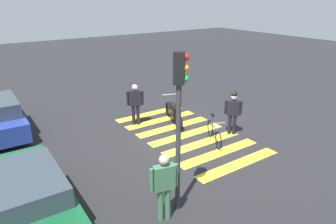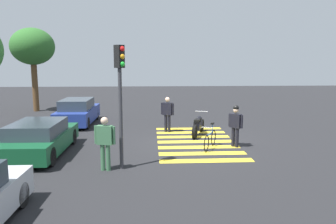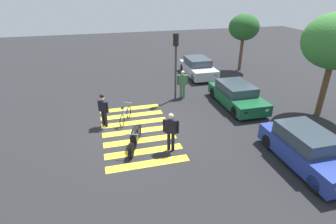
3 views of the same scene
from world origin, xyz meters
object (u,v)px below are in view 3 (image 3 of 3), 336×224
at_px(police_motorcycle, 135,137).
at_px(car_green_compact, 237,95).
at_px(officer_by_motorcycle, 103,108).
at_px(officer_on_foot, 171,130).
at_px(leaning_bicycle, 125,116).
at_px(car_blue_hatchback, 307,149).
at_px(car_silver_sedan, 198,68).
at_px(traffic_light_pole, 176,56).
at_px(pedestrian_bystander, 183,82).

relative_size(police_motorcycle, car_green_compact, 0.50).
bearing_deg(officer_by_motorcycle, officer_on_foot, 41.71).
distance_m(officer_by_motorcycle, car_green_compact, 7.57).
xyz_separation_m(officer_by_motorcycle, car_green_compact, (-0.68, 7.53, -0.37)).
height_order(leaning_bicycle, car_blue_hatchback, car_blue_hatchback).
relative_size(police_motorcycle, car_silver_sedan, 0.53).
xyz_separation_m(officer_on_foot, car_blue_hatchback, (2.27, 4.80, -0.32)).
bearing_deg(car_blue_hatchback, car_silver_sedan, -179.90).
height_order(car_silver_sedan, car_blue_hatchback, car_blue_hatchback).
distance_m(police_motorcycle, car_silver_sedan, 10.73).
bearing_deg(officer_by_motorcycle, traffic_light_pole, 119.48).
height_order(pedestrian_bystander, car_silver_sedan, pedestrian_bystander).
bearing_deg(officer_by_motorcycle, car_green_compact, 95.14).
relative_size(car_blue_hatchback, traffic_light_pole, 1.04).
bearing_deg(car_green_compact, car_blue_hatchback, -1.40).
bearing_deg(traffic_light_pole, car_silver_sedan, 143.55).
bearing_deg(officer_by_motorcycle, police_motorcycle, 27.99).
relative_size(car_green_compact, car_blue_hatchback, 1.05).
bearing_deg(car_blue_hatchback, leaning_bicycle, -129.94).
xyz_separation_m(leaning_bicycle, car_green_compact, (-0.53, 6.49, 0.25)).
xyz_separation_m(police_motorcycle, car_silver_sedan, (-8.76, 6.19, 0.19)).
bearing_deg(police_motorcycle, pedestrian_bystander, 142.54).
bearing_deg(pedestrian_bystander, car_blue_hatchback, 18.10).
relative_size(car_silver_sedan, car_blue_hatchback, 0.98).
bearing_deg(car_green_compact, officer_on_foot, -54.09).
distance_m(officer_by_motorcycle, car_blue_hatchback, 9.02).
bearing_deg(leaning_bicycle, officer_by_motorcycle, -82.15).
bearing_deg(police_motorcycle, traffic_light_pole, 145.80).
distance_m(pedestrian_bystander, car_silver_sedan, 4.70).
bearing_deg(pedestrian_bystander, car_silver_sedan, 147.57).
xyz_separation_m(car_silver_sedan, traffic_light_pole, (4.09, -3.02, 2.02)).
distance_m(pedestrian_bystander, car_green_compact, 3.31).
height_order(officer_by_motorcycle, car_green_compact, officer_by_motorcycle).
distance_m(officer_on_foot, pedestrian_bystander, 5.94).
relative_size(officer_by_motorcycle, car_green_compact, 0.40).
distance_m(leaning_bicycle, traffic_light_pole, 4.64).
bearing_deg(car_silver_sedan, traffic_light_pole, -36.45).
height_order(police_motorcycle, officer_on_foot, officer_on_foot).
relative_size(police_motorcycle, leaning_bicycle, 1.39).
bearing_deg(car_green_compact, police_motorcycle, -65.58).
distance_m(officer_on_foot, car_blue_hatchback, 5.32).
height_order(officer_on_foot, traffic_light_pole, traffic_light_pole).
bearing_deg(car_blue_hatchback, police_motorcycle, -115.47).
height_order(car_silver_sedan, traffic_light_pole, traffic_light_pole).
bearing_deg(police_motorcycle, officer_on_foot, 63.88).
xyz_separation_m(car_silver_sedan, car_blue_hatchback, (11.72, 0.02, 0.02)).
bearing_deg(pedestrian_bystander, car_green_compact, 54.46).
bearing_deg(car_green_compact, car_silver_sedan, -178.41).
xyz_separation_m(police_motorcycle, pedestrian_bystander, (-4.80, 3.68, 0.54)).
bearing_deg(car_silver_sedan, officer_by_motorcycle, -48.36).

